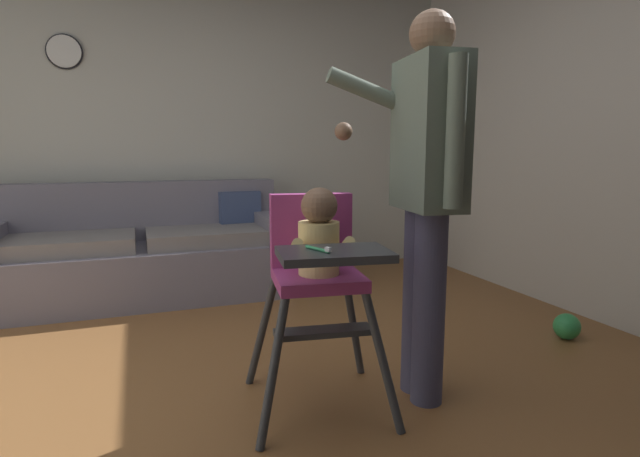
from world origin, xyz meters
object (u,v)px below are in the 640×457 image
(high_chair, at_px, (318,257))
(adult_standing, at_px, (426,188))
(wall_clock, at_px, (64,52))
(couch, at_px, (143,253))
(toy_ball, at_px, (567,326))
(side_table, at_px, (316,242))
(sippy_cup, at_px, (319,218))

(high_chair, height_order, adult_standing, adult_standing)
(high_chair, xyz_separation_m, wall_clock, (-1.17, 2.53, 1.20))
(couch, relative_size, wall_clock, 8.27)
(couch, xyz_separation_m, toy_ball, (2.34, -1.82, -0.25))
(couch, bearing_deg, high_chair, 18.37)
(side_table, relative_size, wall_clock, 1.95)
(couch, distance_m, side_table, 1.35)
(couch, height_order, sippy_cup, couch)
(high_chair, xyz_separation_m, side_table, (0.64, 1.81, -0.29))
(couch, bearing_deg, toy_ball, 52.07)
(high_chair, xyz_separation_m, toy_ball, (1.65, 0.23, -0.59))
(adult_standing, bearing_deg, couch, -53.36)
(couch, distance_m, wall_clock, 1.68)
(sippy_cup, height_order, wall_clock, wall_clock)
(adult_standing, distance_m, toy_ball, 1.50)
(couch, relative_size, side_table, 4.23)
(toy_ball, relative_size, sippy_cup, 1.54)
(toy_ball, bearing_deg, sippy_cup, 122.08)
(sippy_cup, bearing_deg, high_chair, -110.21)
(high_chair, height_order, sippy_cup, high_chair)
(toy_ball, height_order, wall_clock, wall_clock)
(high_chair, bearing_deg, sippy_cup, 167.95)
(high_chair, distance_m, sippy_cup, 1.93)
(adult_standing, bearing_deg, high_chair, 0.01)
(couch, xyz_separation_m, adult_standing, (1.15, -2.12, 0.62))
(adult_standing, height_order, side_table, adult_standing)
(side_table, bearing_deg, sippy_cup, 0.00)
(side_table, distance_m, sippy_cup, 0.19)
(side_table, height_order, sippy_cup, sippy_cup)
(adult_standing, xyz_separation_m, sippy_cup, (0.20, 1.88, -0.38))
(sippy_cup, bearing_deg, wall_clock, 158.50)
(high_chair, height_order, toy_ball, high_chair)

